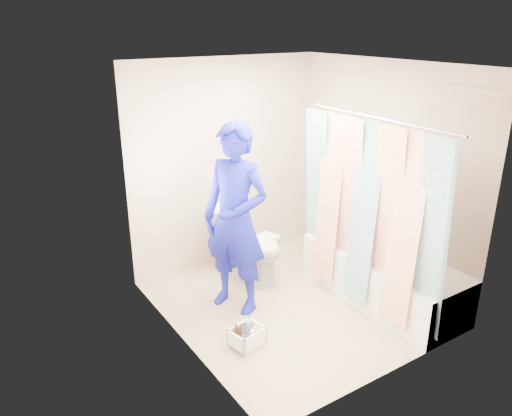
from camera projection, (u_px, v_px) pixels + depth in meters
floor at (291, 304)px, 5.16m from camera, size 2.60×2.60×0.00m
ceiling at (298, 64)px, 4.32m from camera, size 2.40×2.60×0.02m
wall_back at (226, 164)px, 5.76m from camera, size 2.40×0.02×2.40m
wall_front at (401, 243)px, 3.72m from camera, size 2.40×0.02×2.40m
wall_left at (179, 221)px, 4.12m from camera, size 0.02×2.60×2.40m
wall_right at (384, 175)px, 5.35m from camera, size 0.02×2.60×2.40m
bathtub at (382, 276)px, 5.17m from camera, size 0.70×1.75×0.50m
curtain_rod at (373, 117)px, 4.41m from camera, size 0.02×1.90×0.02m
shower_curtain at (365, 215)px, 4.74m from camera, size 0.06×1.75×1.80m
toilet at (249, 244)px, 5.56m from camera, size 0.67×0.91×0.83m
tank_lid at (258, 242)px, 5.46m from camera, size 0.55×0.35×0.04m
tank_internals at (231, 207)px, 5.52m from camera, size 0.20×0.09×0.27m
plumber at (235, 219)px, 4.81m from camera, size 0.72×0.82×1.91m
cleaning_caddy at (248, 337)px, 4.49m from camera, size 0.33×0.29×0.22m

